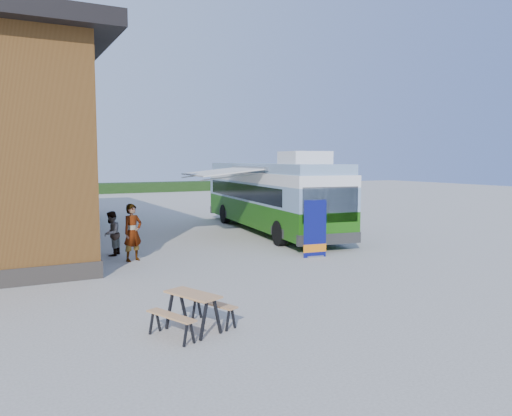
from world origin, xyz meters
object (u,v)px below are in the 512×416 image
person_b (111,234)px  person_a (133,232)px  slurry_tanker (67,199)px  picnic_table (193,303)px  banner (315,234)px  bus (270,194)px

person_b → person_a: bearing=51.4°
slurry_tanker → picnic_table: bearing=-71.9°
person_a → person_b: (-0.46, 1.27, -0.17)m
picnic_table → slurry_tanker: 20.04m
person_a → person_b: person_a is taller
banner → person_a: (-5.81, 2.29, 0.14)m
banner → picnic_table: banner is taller
banner → person_b: (-6.26, 3.56, -0.03)m
picnic_table → person_b: 8.79m
banner → picnic_table: size_ratio=1.18×
picnic_table → slurry_tanker: (-0.00, 20.02, 0.70)m
bus → picnic_table: bus is taller
banner → picnic_table: 8.28m
person_b → slurry_tanker: (-0.16, 11.24, 0.48)m
bus → banner: (-1.71, -6.39, -0.96)m
banner → person_b: 7.20m
bus → picnic_table: 14.23m
person_a → person_b: size_ratio=1.22×
banner → slurry_tanker: size_ratio=0.35×
person_b → slurry_tanker: bearing=-147.5°
picnic_table → person_a: bearing=63.5°
picnic_table → slurry_tanker: slurry_tanker is taller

